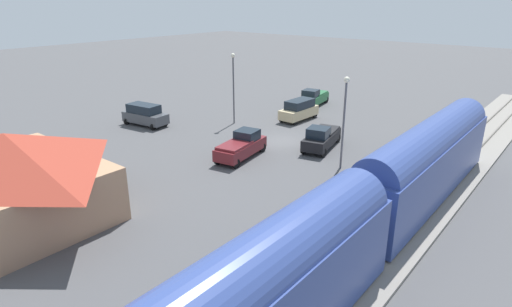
{
  "coord_description": "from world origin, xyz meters",
  "views": [
    {
      "loc": [
        -21.45,
        30.79,
        12.5
      ],
      "look_at": [
        -1.73,
        6.4,
        1.0
      ],
      "focal_mm": 29.82,
      "sensor_mm": 36.0,
      "label": 1
    }
  ],
  "objects_px": {
    "pickup_green": "(313,97)",
    "suv_charcoal": "(145,115)",
    "pickup_black": "(321,137)",
    "suv_tan": "(299,110)",
    "light_pole_lot_center": "(233,80)",
    "pedestrian_on_platform": "(373,163)",
    "light_pole_near_platform": "(344,111)",
    "station_building": "(12,175)",
    "pickup_maroon": "(241,146)"
  },
  "relations": [
    {
      "from": "pickup_green",
      "to": "pickup_maroon",
      "type": "xyz_separation_m",
      "value": [
        -4.99,
        19.28,
        0.0
      ]
    },
    {
      "from": "suv_tan",
      "to": "light_pole_lot_center",
      "type": "relative_size",
      "value": 0.68
    },
    {
      "from": "pedestrian_on_platform",
      "to": "pickup_maroon",
      "type": "relative_size",
      "value": 0.3
    },
    {
      "from": "pedestrian_on_platform",
      "to": "suv_tan",
      "type": "distance_m",
      "value": 16.66
    },
    {
      "from": "pickup_green",
      "to": "light_pole_lot_center",
      "type": "distance_m",
      "value": 12.74
    },
    {
      "from": "suv_charcoal",
      "to": "light_pole_near_platform",
      "type": "distance_m",
      "value": 21.94
    },
    {
      "from": "pickup_black",
      "to": "light_pole_near_platform",
      "type": "relative_size",
      "value": 0.8
    },
    {
      "from": "pickup_green",
      "to": "suv_charcoal",
      "type": "xyz_separation_m",
      "value": [
        9.05,
        18.35,
        0.12
      ]
    },
    {
      "from": "pedestrian_on_platform",
      "to": "pickup_black",
      "type": "height_order",
      "value": "pickup_black"
    },
    {
      "from": "suv_charcoal",
      "to": "light_pole_near_platform",
      "type": "xyz_separation_m",
      "value": [
        -21.56,
        -2.18,
        3.4
      ]
    },
    {
      "from": "pickup_maroon",
      "to": "pickup_black",
      "type": "height_order",
      "value": "same"
    },
    {
      "from": "suv_tan",
      "to": "light_pole_lot_center",
      "type": "xyz_separation_m",
      "value": [
        4.59,
        5.43,
        3.48
      ]
    },
    {
      "from": "pickup_maroon",
      "to": "suv_charcoal",
      "type": "xyz_separation_m",
      "value": [
        14.04,
        -0.93,
        0.12
      ]
    },
    {
      "from": "pickup_green",
      "to": "suv_charcoal",
      "type": "relative_size",
      "value": 1.11
    },
    {
      "from": "station_building",
      "to": "pickup_maroon",
      "type": "xyz_separation_m",
      "value": [
        -3.67,
        -16.24,
        -1.75
      ]
    },
    {
      "from": "suv_charcoal",
      "to": "light_pole_lot_center",
      "type": "relative_size",
      "value": 0.7
    },
    {
      "from": "suv_charcoal",
      "to": "light_pole_lot_center",
      "type": "distance_m",
      "value": 9.87
    },
    {
      "from": "light_pole_near_platform",
      "to": "light_pole_lot_center",
      "type": "distance_m",
      "value": 15.44
    },
    {
      "from": "pedestrian_on_platform",
      "to": "pickup_green",
      "type": "relative_size",
      "value": 0.3
    },
    {
      "from": "station_building",
      "to": "pickup_black",
      "type": "relative_size",
      "value": 2.02
    },
    {
      "from": "pedestrian_on_platform",
      "to": "suv_tan",
      "type": "relative_size",
      "value": 0.35
    },
    {
      "from": "pickup_maroon",
      "to": "pickup_black",
      "type": "xyz_separation_m",
      "value": [
        -3.96,
        -6.14,
        0.0
      ]
    },
    {
      "from": "station_building",
      "to": "suv_charcoal",
      "type": "bearing_deg",
      "value": -58.88
    },
    {
      "from": "pickup_green",
      "to": "pickup_maroon",
      "type": "relative_size",
      "value": 1.0
    },
    {
      "from": "light_pole_lot_center",
      "to": "pickup_black",
      "type": "bearing_deg",
      "value": 174.17
    },
    {
      "from": "pickup_green",
      "to": "light_pole_near_platform",
      "type": "relative_size",
      "value": 0.79
    },
    {
      "from": "station_building",
      "to": "light_pole_lot_center",
      "type": "distance_m",
      "value": 23.88
    },
    {
      "from": "pickup_maroon",
      "to": "light_pole_near_platform",
      "type": "xyz_separation_m",
      "value": [
        -7.53,
        -3.11,
        3.52
      ]
    },
    {
      "from": "station_building",
      "to": "pickup_green",
      "type": "xyz_separation_m",
      "value": [
        1.31,
        -35.52,
        -1.75
      ]
    },
    {
      "from": "pedestrian_on_platform",
      "to": "pickup_green",
      "type": "bearing_deg",
      "value": -47.56
    },
    {
      "from": "pickup_maroon",
      "to": "suv_tan",
      "type": "distance_m",
      "value": 13.01
    },
    {
      "from": "pedestrian_on_platform",
      "to": "pickup_black",
      "type": "distance_m",
      "value": 7.4
    },
    {
      "from": "pedestrian_on_platform",
      "to": "light_pole_near_platform",
      "type": "height_order",
      "value": "light_pole_near_platform"
    },
    {
      "from": "pedestrian_on_platform",
      "to": "pickup_green",
      "type": "distance_m",
      "value": 22.78
    },
    {
      "from": "pickup_green",
      "to": "pickup_maroon",
      "type": "height_order",
      "value": "same"
    },
    {
      "from": "pickup_maroon",
      "to": "suv_charcoal",
      "type": "bearing_deg",
      "value": -3.78
    },
    {
      "from": "pickup_black",
      "to": "light_pole_near_platform",
      "type": "xyz_separation_m",
      "value": [
        -3.57,
        3.03,
        3.52
      ]
    },
    {
      "from": "station_building",
      "to": "light_pole_near_platform",
      "type": "xyz_separation_m",
      "value": [
        -11.2,
        -19.35,
        1.77
      ]
    },
    {
      "from": "pickup_black",
      "to": "suv_tan",
      "type": "height_order",
      "value": "suv_tan"
    },
    {
      "from": "pickup_maroon",
      "to": "light_pole_near_platform",
      "type": "bearing_deg",
      "value": -157.54
    },
    {
      "from": "light_pole_lot_center",
      "to": "pickup_maroon",
      "type": "bearing_deg",
      "value": 135.19
    },
    {
      "from": "station_building",
      "to": "suv_charcoal",
      "type": "height_order",
      "value": "station_building"
    },
    {
      "from": "station_building",
      "to": "pedestrian_on_platform",
      "type": "relative_size",
      "value": 6.74
    },
    {
      "from": "suv_tan",
      "to": "light_pole_near_platform",
      "type": "distance_m",
      "value": 14.47
    },
    {
      "from": "pedestrian_on_platform",
      "to": "pickup_green",
      "type": "xyz_separation_m",
      "value": [
        15.37,
        -16.81,
        -0.25
      ]
    },
    {
      "from": "station_building",
      "to": "suv_tan",
      "type": "xyz_separation_m",
      "value": [
        -0.93,
        -28.96,
        -1.63
      ]
    },
    {
      "from": "pickup_maroon",
      "to": "suv_charcoal",
      "type": "relative_size",
      "value": 1.11
    },
    {
      "from": "suv_tan",
      "to": "pickup_black",
      "type": "bearing_deg",
      "value": 135.52
    },
    {
      "from": "pickup_green",
      "to": "pedestrian_on_platform",
      "type": "bearing_deg",
      "value": 132.44
    },
    {
      "from": "station_building",
      "to": "pickup_green",
      "type": "relative_size",
      "value": 2.04
    }
  ]
}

